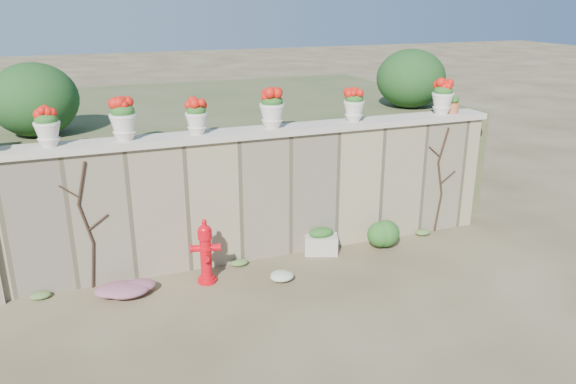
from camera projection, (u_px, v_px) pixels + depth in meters
name	position (u px, v px, depth m)	size (l,w,h in m)	color
ground	(305.00, 306.00, 7.70)	(80.00, 80.00, 0.00)	#4D3E26
stone_wall	(262.00, 196.00, 8.96)	(8.00, 0.40, 2.00)	#968664
wall_cap	(261.00, 132.00, 8.62)	(8.10, 0.52, 0.10)	beige
raised_fill	(214.00, 149.00, 11.79)	(9.00, 6.00, 2.00)	#384C23
back_shrub_left	(34.00, 100.00, 8.44)	(1.30, 1.30, 1.10)	#143814
back_shrub_right	(411.00, 79.00, 10.66)	(1.30, 1.30, 1.10)	#143814
vine_left	(87.00, 224.00, 7.87)	(0.60, 0.04, 1.91)	black
vine_right	(440.00, 179.00, 9.86)	(0.60, 0.04, 1.91)	black
fire_hydrant	(206.00, 251.00, 8.18)	(0.43, 0.31, 0.99)	red
planter_box	(321.00, 242.00, 9.23)	(0.61, 0.48, 0.45)	beige
green_shrub	(385.00, 233.00, 9.35)	(0.62, 0.55, 0.59)	#1E5119
magenta_clump	(129.00, 287.00, 7.93)	(0.94, 0.63, 0.25)	#C02688
white_flowers	(286.00, 273.00, 8.40)	(0.52, 0.41, 0.19)	white
urn_pot_0	(47.00, 127.00, 7.50)	(0.34, 0.34, 0.54)	silver
urn_pot_1	(123.00, 119.00, 7.82)	(0.38, 0.38, 0.60)	silver
urn_pot_2	(196.00, 117.00, 8.19)	(0.33, 0.33, 0.51)	silver
urn_pot_3	(272.00, 109.00, 8.57)	(0.38, 0.38, 0.60)	silver
urn_pot_4	(354.00, 105.00, 9.05)	(0.34, 0.34, 0.53)	silver
urn_pot_5	(443.00, 97.00, 9.62)	(0.37, 0.37, 0.58)	silver
terracotta_pot	(453.00, 105.00, 9.74)	(0.25, 0.25, 0.29)	#C8623D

